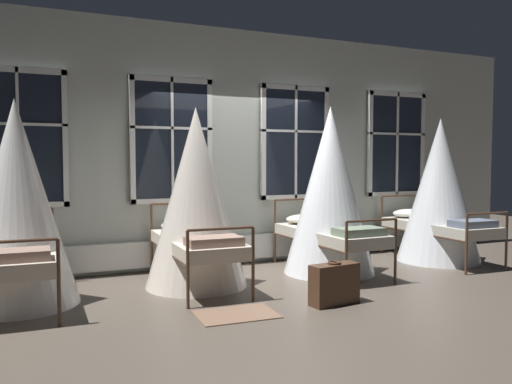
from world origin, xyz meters
The scene contains 9 objects.
ground centered at (0.00, 0.00, 0.00)m, with size 19.04×19.04×0.00m, color brown.
back_wall_with_windows centered at (0.00, 1.10, 1.75)m, with size 10.52×0.10×3.49m, color #B2B7AD.
window_bank centered at (0.00, 0.98, 1.08)m, with size 7.08×0.10×2.64m.
cot_first centered at (-2.98, -0.13, 1.06)m, with size 1.26×1.94×2.21m.
cot_second centered at (-0.97, -0.07, 1.06)m, with size 1.26×1.94×2.20m.
cot_third centered at (0.94, -0.08, 1.10)m, with size 1.26×1.93×2.29m.
cot_fourth centered at (2.94, -0.05, 1.06)m, with size 1.26×1.94×2.20m.
rug_second centered at (-0.98, -1.41, 0.01)m, with size 0.80×0.56×0.01m, color brown.
suitcase_dark centered at (0.13, -1.49, 0.22)m, with size 0.58×0.28×0.47m.
Camera 1 is at (-2.91, -6.21, 1.55)m, focal length 36.62 mm.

